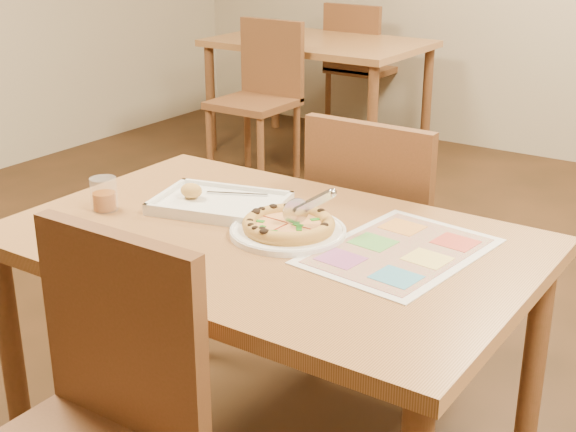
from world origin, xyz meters
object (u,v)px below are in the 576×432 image
Objects in this scene: dining_table at (269,267)px; bg_chair_far at (358,54)px; chair_near at (93,403)px; plate at (288,232)px; pizza_cutter at (309,205)px; bg_chair_near at (263,80)px; appetizer_tray at (218,204)px; bg_table at (319,54)px; menu at (400,251)px; chair_far at (379,221)px; pizza at (289,225)px; glass_tumbler at (104,196)px.

bg_chair_far is at bearing 115.85° from dining_table.
chair_near and bg_chair_far have the same top height.
plate is 2.47× the size of pizza_cutter.
appetizer_tray is at bearing -57.01° from bg_chair_near.
bg_table is 0.51m from bg_chair_far.
bg_table is (-1.60, 3.40, 0.07)m from chair_near.
appetizer_tray is 0.54m from menu.
pizza is (0.04, -0.57, 0.18)m from chair_far.
plate reaches higher than menu.
bg_chair_near is (-1.60, 2.80, 0.00)m from chair_near.
pizza_cutter is at bearing 16.09° from glass_tumbler.
appetizer_tray is (1.37, -2.71, 0.10)m from bg_table.
bg_chair_far is at bearing 112.29° from chair_near.
chair_near is 0.66m from pizza.
chair_far is at bearing -53.95° from bg_table.
pizza_cutter reaches higher than menu.
bg_chair_far reaches higher than appetizer_tray.
bg_chair_far is at bearing 108.32° from glass_tumbler.
bg_chair_near reaches higher than menu.
bg_chair_far is 3.65m from pizza_cutter.
bg_chair_near is at bearing 126.05° from dining_table.
pizza_cutter is 0.58m from glass_tumbler.
dining_table is at bearing 11.27° from glass_tumbler.
plate is at bearing 14.16° from glass_tumbler.
pizza is (0.04, 0.03, 0.11)m from dining_table.
bg_table is at bearing 90.00° from bg_chair_near.
dining_table is at bearing -136.53° from plate.
plate is at bearing -168.20° from menu.
pizza_cutter is (0.08, -0.54, 0.23)m from chair_far.
plate is at bearing -52.91° from bg_chair_near.
pizza is 0.29m from menu.
pizza_cutter is at bearing 117.39° from bg_chair_far.
pizza_cutter reaches higher than pizza.
glass_tumbler is (-0.51, -0.13, 0.01)m from pizza.
menu reaches higher than dining_table.
appetizer_tray is at bearing 113.10° from bg_chair_far.
glass_tumbler is at bearing -143.97° from appetizer_tray.
chair_far and bg_chair_far have the same top height.
bg_table is at bearing 119.74° from dining_table.
glass_tumbler is (-0.55, -0.16, -0.04)m from pizza_cutter.
menu is (0.24, 0.03, -0.08)m from pizza_cutter.
dining_table is 0.61m from chair_far.
bg_chair_far is at bearing 120.85° from menu.
bg_chair_near is at bearing -44.94° from chair_far.
chair_far is 1.03× the size of menu.
appetizer_tray is at bearing 169.06° from pizza.
bg_chair_far is (-1.60, 3.90, 0.00)m from chair_near.
glass_tumbler reaches higher than pizza.
bg_chair_far is at bearing 116.60° from plate.
menu is (0.32, 0.69, 0.16)m from chair_near.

